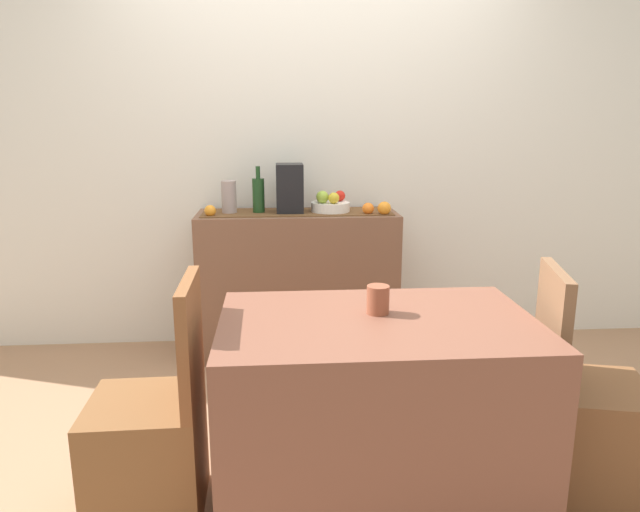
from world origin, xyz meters
name	(u,v)px	position (x,y,z in m)	size (l,w,h in m)	color
ground_plane	(330,426)	(0.00, 0.00, -0.01)	(6.40, 6.40, 0.02)	#A17556
room_wall_rear	(314,134)	(0.00, 1.18, 1.35)	(6.40, 0.06, 2.70)	silver
sideboard_console	(298,284)	(-0.12, 0.92, 0.45)	(1.20, 0.42, 0.89)	brown
table_runner	(297,212)	(-0.12, 0.92, 0.89)	(1.13, 0.32, 0.01)	brown
fruit_bowl	(330,207)	(0.08, 0.92, 0.92)	(0.23, 0.23, 0.06)	silver
apple_rear	(334,198)	(0.10, 0.85, 0.99)	(0.07, 0.07, 0.07)	gold
apple_center	(322,196)	(0.03, 0.95, 0.98)	(0.06, 0.06, 0.06)	olive
apple_right	(340,196)	(0.15, 0.96, 0.98)	(0.06, 0.06, 0.06)	red
apple_left	(322,197)	(0.03, 0.88, 0.99)	(0.07, 0.07, 0.07)	#92B238
wine_bottle	(258,195)	(-0.35, 0.92, 1.00)	(0.07, 0.07, 0.28)	#1D401C
coffee_maker	(290,189)	(-0.16, 0.92, 1.04)	(0.16, 0.18, 0.29)	black
ceramic_vase	(229,197)	(-0.52, 0.92, 0.99)	(0.09, 0.09, 0.19)	#A08E8A
orange_loose_mid	(368,209)	(0.30, 0.83, 0.93)	(0.07, 0.07, 0.07)	orange
orange_loose_end	(384,208)	(0.39, 0.80, 0.93)	(0.08, 0.08, 0.08)	orange
orange_loose_far	(210,211)	(-0.62, 0.82, 0.92)	(0.07, 0.07, 0.07)	orange
dining_table	(376,412)	(0.12, -0.57, 0.37)	(1.14, 0.74, 0.74)	brown
coffee_cup	(378,300)	(0.13, -0.51, 0.79)	(0.08, 0.08, 0.11)	brown
chair_near_window	(151,447)	(-0.72, -0.57, 0.27)	(0.41, 0.41, 0.90)	brown
chair_by_corner	(586,428)	(0.95, -0.57, 0.27)	(0.48, 0.48, 0.90)	brown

